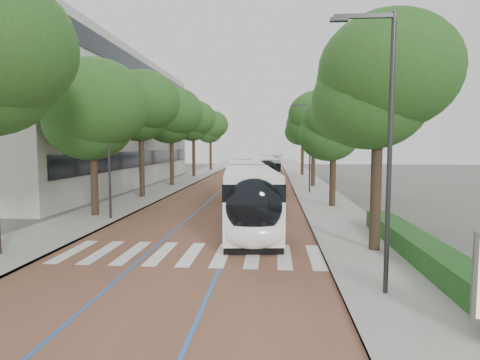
# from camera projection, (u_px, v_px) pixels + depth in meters

# --- Properties ---
(ground) EXTENTS (160.00, 160.00, 0.00)m
(ground) POSITION_uv_depth(u_px,v_px,m) (181.00, 261.00, 15.31)
(ground) COLOR #51544C
(ground) RESTS_ON ground
(road) EXTENTS (11.00, 140.00, 0.02)m
(road) POSITION_uv_depth(u_px,v_px,m) (248.00, 177.00, 55.02)
(road) COLOR brown
(road) RESTS_ON ground
(sidewalk_left) EXTENTS (4.00, 140.00, 0.12)m
(sidewalk_left) POSITION_uv_depth(u_px,v_px,m) (194.00, 177.00, 55.64)
(sidewalk_left) COLOR gray
(sidewalk_left) RESTS_ON ground
(sidewalk_right) EXTENTS (4.00, 140.00, 0.12)m
(sidewalk_right) POSITION_uv_depth(u_px,v_px,m) (303.00, 177.00, 54.40)
(sidewalk_right) COLOR gray
(sidewalk_right) RESTS_ON ground
(kerb_left) EXTENTS (0.20, 140.00, 0.14)m
(kerb_left) POSITION_uv_depth(u_px,v_px,m) (207.00, 177.00, 55.48)
(kerb_left) COLOR gray
(kerb_left) RESTS_ON ground
(kerb_right) EXTENTS (0.20, 140.00, 0.14)m
(kerb_right) POSITION_uv_depth(u_px,v_px,m) (289.00, 177.00, 54.55)
(kerb_right) COLOR gray
(kerb_right) RESTS_ON ground
(zebra_crossing) EXTENTS (10.55, 3.60, 0.01)m
(zebra_crossing) POSITION_uv_depth(u_px,v_px,m) (191.00, 254.00, 16.29)
(zebra_crossing) COLOR silver
(zebra_crossing) RESTS_ON ground
(lane_line_left) EXTENTS (0.12, 126.00, 0.01)m
(lane_line_left) POSITION_uv_depth(u_px,v_px,m) (236.00, 177.00, 55.15)
(lane_line_left) COLOR #2255AD
(lane_line_left) RESTS_ON road
(lane_line_right) EXTENTS (0.12, 126.00, 0.01)m
(lane_line_right) POSITION_uv_depth(u_px,v_px,m) (259.00, 177.00, 54.89)
(lane_line_right) COLOR #2255AD
(lane_line_right) RESTS_ON road
(office_building) EXTENTS (18.11, 40.00, 14.00)m
(office_building) POSITION_uv_depth(u_px,v_px,m) (65.00, 122.00, 44.11)
(office_building) COLOR #B6B1A8
(office_building) RESTS_ON ground
(hedge) EXTENTS (1.20, 14.00, 0.80)m
(hedge) POSITION_uv_depth(u_px,v_px,m) (428.00, 254.00, 14.51)
(hedge) COLOR #1C4A19
(hedge) RESTS_ON sidewalk_right
(streetlight_near) EXTENTS (1.82, 0.20, 8.00)m
(streetlight_near) POSITION_uv_depth(u_px,v_px,m) (384.00, 132.00, 11.37)
(streetlight_near) COLOR #2B2C2E
(streetlight_near) RESTS_ON sidewalk_right
(streetlight_far) EXTENTS (1.82, 0.20, 8.00)m
(streetlight_far) POSITION_uv_depth(u_px,v_px,m) (308.00, 141.00, 36.19)
(streetlight_far) COLOR #2B2C2E
(streetlight_far) RESTS_ON sidewalk_right
(lamp_post_left) EXTENTS (0.14, 0.14, 8.00)m
(lamp_post_left) POSITION_uv_depth(u_px,v_px,m) (109.00, 151.00, 23.40)
(lamp_post_left) COLOR #2B2C2E
(lamp_post_left) RESTS_ON sidewalk_left
(trees_left) EXTENTS (6.46, 61.09, 10.33)m
(trees_left) POSITION_uv_depth(u_px,v_px,m) (156.00, 115.00, 37.62)
(trees_left) COLOR black
(trees_left) RESTS_ON ground
(trees_right) EXTENTS (6.02, 47.46, 9.48)m
(trees_right) POSITION_uv_depth(u_px,v_px,m) (320.00, 121.00, 36.54)
(trees_right) COLOR black
(trees_right) RESTS_ON ground
(lead_bus) EXTENTS (4.23, 18.55, 3.20)m
(lead_bus) POSITION_uv_depth(u_px,v_px,m) (247.00, 192.00, 24.29)
(lead_bus) COLOR black
(lead_bus) RESTS_ON ground
(bus_queued_0) EXTENTS (3.34, 12.54, 3.20)m
(bus_queued_0) POSITION_uv_depth(u_px,v_px,m) (263.00, 174.00, 39.68)
(bus_queued_0) COLOR white
(bus_queued_0) RESTS_ON ground
(bus_queued_1) EXTENTS (3.23, 12.52, 3.20)m
(bus_queued_1) POSITION_uv_depth(u_px,v_px,m) (271.00, 166.00, 53.89)
(bus_queued_1) COLOR white
(bus_queued_1) RESTS_ON ground
(bus_queued_2) EXTENTS (2.66, 12.42, 3.20)m
(bus_queued_2) POSITION_uv_depth(u_px,v_px,m) (268.00, 162.00, 67.49)
(bus_queued_2) COLOR white
(bus_queued_2) RESTS_ON ground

